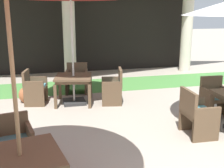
{
  "coord_description": "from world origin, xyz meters",
  "views": [
    {
      "loc": [
        -0.94,
        -2.51,
        2.3
      ],
      "look_at": [
        0.33,
        2.68,
        0.92
      ],
      "focal_mm": 46.25,
      "sensor_mm": 36.0,
      "label": 1
    }
  ],
  "objects_px": {
    "patio_chair_near_foreground_west": "(34,88)",
    "patio_chair_mid_right_north": "(215,98)",
    "patio_chair_near_foreground_north": "(77,79)",
    "terracotta_urn": "(25,95)",
    "patio_table_near_foreground": "(74,80)",
    "patio_table_mid_left": "(21,163)",
    "patio_chair_near_foreground_east": "(113,87)",
    "patio_chair_mid_left_north": "(13,146)",
    "patio_chair_mid_right_west": "(197,114)"
  },
  "relations": [
    {
      "from": "patio_chair_near_foreground_west",
      "to": "patio_chair_mid_right_north",
      "type": "height_order",
      "value": "patio_chair_near_foreground_west"
    },
    {
      "from": "patio_chair_near_foreground_north",
      "to": "terracotta_urn",
      "type": "relative_size",
      "value": 1.77
    },
    {
      "from": "patio_table_near_foreground",
      "to": "patio_table_mid_left",
      "type": "bearing_deg",
      "value": -104.77
    },
    {
      "from": "patio_table_near_foreground",
      "to": "patio_chair_near_foreground_east",
      "type": "bearing_deg",
      "value": -11.29
    },
    {
      "from": "patio_table_mid_left",
      "to": "patio_chair_near_foreground_east",
      "type": "bearing_deg",
      "value": 61.76
    },
    {
      "from": "patio_chair_mid_right_north",
      "to": "patio_chair_mid_left_north",
      "type": "bearing_deg",
      "value": 20.46
    },
    {
      "from": "patio_chair_mid_left_north",
      "to": "terracotta_urn",
      "type": "height_order",
      "value": "patio_chair_mid_left_north"
    },
    {
      "from": "patio_chair_near_foreground_west",
      "to": "patio_table_mid_left",
      "type": "xyz_separation_m",
      "value": [
        -0.07,
        -4.1,
        0.22
      ]
    },
    {
      "from": "patio_chair_near_foreground_north",
      "to": "terracotta_urn",
      "type": "xyz_separation_m",
      "value": [
        -1.41,
        -0.6,
        -0.19
      ]
    },
    {
      "from": "patio_chair_mid_right_west",
      "to": "patio_chair_mid_right_north",
      "type": "xyz_separation_m",
      "value": [
        0.95,
        0.87,
        -0.02
      ]
    },
    {
      "from": "patio_chair_mid_right_west",
      "to": "terracotta_urn",
      "type": "relative_size",
      "value": 1.9
    },
    {
      "from": "patio_chair_near_foreground_east",
      "to": "patio_chair_mid_right_west",
      "type": "height_order",
      "value": "patio_chair_mid_right_west"
    },
    {
      "from": "patio_table_mid_left",
      "to": "terracotta_urn",
      "type": "relative_size",
      "value": 2.23
    },
    {
      "from": "patio_chair_mid_left_north",
      "to": "patio_table_near_foreground",
      "type": "bearing_deg",
      "value": -123.28
    },
    {
      "from": "patio_chair_mid_left_north",
      "to": "patio_chair_mid_right_west",
      "type": "distance_m",
      "value": 3.26
    },
    {
      "from": "terracotta_urn",
      "to": "patio_chair_mid_right_north",
      "type": "bearing_deg",
      "value": -25.12
    },
    {
      "from": "patio_chair_near_foreground_west",
      "to": "terracotta_urn",
      "type": "distance_m",
      "value": 0.37
    },
    {
      "from": "patio_table_near_foreground",
      "to": "terracotta_urn",
      "type": "xyz_separation_m",
      "value": [
        -1.22,
        0.36,
        -0.41
      ]
    },
    {
      "from": "terracotta_urn",
      "to": "patio_chair_mid_right_west",
      "type": "bearing_deg",
      "value": -41.27
    },
    {
      "from": "patio_chair_near_foreground_east",
      "to": "patio_chair_mid_left_north",
      "type": "xyz_separation_m",
      "value": [
        -2.18,
        -2.77,
        -0.01
      ]
    },
    {
      "from": "patio_chair_near_foreground_west",
      "to": "terracotta_urn",
      "type": "height_order",
      "value": "patio_chair_near_foreground_west"
    },
    {
      "from": "patio_chair_near_foreground_west",
      "to": "patio_chair_near_foreground_north",
      "type": "xyz_separation_m",
      "value": [
        1.15,
        0.77,
        -0.01
      ]
    },
    {
      "from": "patio_table_mid_left",
      "to": "patio_chair_mid_right_north",
      "type": "relative_size",
      "value": 1.23
    },
    {
      "from": "patio_chair_near_foreground_north",
      "to": "patio_table_mid_left",
      "type": "bearing_deg",
      "value": 87.2
    },
    {
      "from": "patio_table_mid_left",
      "to": "patio_chair_mid_right_west",
      "type": "distance_m",
      "value": 3.37
    },
    {
      "from": "patio_chair_near_foreground_west",
      "to": "patio_chair_mid_right_west",
      "type": "xyz_separation_m",
      "value": [
        2.97,
        -2.66,
        0.02
      ]
    },
    {
      "from": "patio_table_near_foreground",
      "to": "patio_chair_near_foreground_west",
      "type": "height_order",
      "value": "patio_chair_near_foreground_west"
    },
    {
      "from": "patio_chair_mid_right_west",
      "to": "patio_chair_near_foreground_west",
      "type": "bearing_deg",
      "value": -129.49
    },
    {
      "from": "patio_table_near_foreground",
      "to": "patio_table_mid_left",
      "type": "height_order",
      "value": "patio_table_mid_left"
    },
    {
      "from": "patio_chair_near_foreground_west",
      "to": "patio_chair_near_foreground_north",
      "type": "bearing_deg",
      "value": 135.06
    },
    {
      "from": "patio_chair_mid_left_north",
      "to": "patio_table_mid_left",
      "type": "bearing_deg",
      "value": 90.0
    },
    {
      "from": "patio_chair_near_foreground_north",
      "to": "patio_chair_mid_left_north",
      "type": "xyz_separation_m",
      "value": [
        -1.41,
        -3.92,
        0.01
      ]
    },
    {
      "from": "patio_table_mid_left",
      "to": "patio_chair_mid_right_north",
      "type": "xyz_separation_m",
      "value": [
        3.99,
        2.31,
        -0.23
      ]
    },
    {
      "from": "patio_chair_mid_left_north",
      "to": "patio_chair_mid_right_west",
      "type": "xyz_separation_m",
      "value": [
        3.22,
        0.49,
        0.01
      ]
    },
    {
      "from": "patio_chair_near_foreground_north",
      "to": "patio_chair_mid_left_north",
      "type": "height_order",
      "value": "patio_chair_near_foreground_north"
    },
    {
      "from": "patio_table_near_foreground",
      "to": "patio_chair_mid_right_west",
      "type": "height_order",
      "value": "patio_chair_mid_right_west"
    },
    {
      "from": "patio_chair_near_foreground_west",
      "to": "patio_table_mid_left",
      "type": "height_order",
      "value": "patio_chair_near_foreground_west"
    },
    {
      "from": "patio_table_near_foreground",
      "to": "patio_chair_near_foreground_north",
      "type": "distance_m",
      "value": 1.01
    },
    {
      "from": "patio_table_mid_left",
      "to": "patio_chair_mid_left_north",
      "type": "relative_size",
      "value": 1.26
    },
    {
      "from": "patio_chair_near_foreground_east",
      "to": "terracotta_urn",
      "type": "bearing_deg",
      "value": 86.99
    },
    {
      "from": "patio_table_near_foreground",
      "to": "patio_chair_mid_right_north",
      "type": "relative_size",
      "value": 1.21
    },
    {
      "from": "patio_chair_mid_right_west",
      "to": "patio_chair_mid_right_north",
      "type": "height_order",
      "value": "patio_chair_mid_right_west"
    },
    {
      "from": "patio_chair_near_foreground_east",
      "to": "patio_chair_near_foreground_north",
      "type": "bearing_deg",
      "value": 45.06
    },
    {
      "from": "patio_chair_near_foreground_east",
      "to": "patio_chair_mid_right_north",
      "type": "xyz_separation_m",
      "value": [
        2.0,
        -1.4,
        -0.01
      ]
    },
    {
      "from": "patio_chair_near_foreground_west",
      "to": "patio_chair_mid_right_north",
      "type": "bearing_deg",
      "value": 76.79
    },
    {
      "from": "patio_chair_near_foreground_west",
      "to": "patio_chair_mid_right_west",
      "type": "relative_size",
      "value": 0.96
    },
    {
      "from": "patio_chair_mid_right_north",
      "to": "terracotta_urn",
      "type": "xyz_separation_m",
      "value": [
        -4.18,
        1.96,
        -0.2
      ]
    },
    {
      "from": "patio_table_mid_left",
      "to": "patio_chair_mid_left_north",
      "type": "height_order",
      "value": "patio_chair_mid_left_north"
    },
    {
      "from": "patio_table_near_foreground",
      "to": "patio_chair_mid_left_north",
      "type": "bearing_deg",
      "value": -112.3
    },
    {
      "from": "patio_table_near_foreground",
      "to": "patio_chair_mid_right_north",
      "type": "height_order",
      "value": "patio_chair_mid_right_north"
    }
  ]
}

